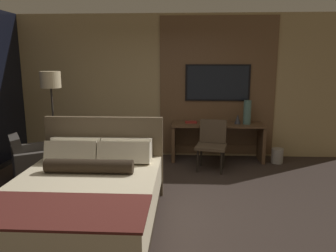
# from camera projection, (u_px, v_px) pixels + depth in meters

# --- Properties ---
(ground_plane) EXTENTS (16.00, 16.00, 0.00)m
(ground_plane) POSITION_uv_depth(u_px,v_px,m) (160.00, 211.00, 4.25)
(ground_plane) COLOR #332823
(wall_back_tv_panel) EXTENTS (7.20, 0.09, 2.80)m
(wall_back_tv_panel) POSITION_uv_depth(u_px,v_px,m) (176.00, 87.00, 6.50)
(wall_back_tv_panel) COLOR tan
(wall_back_tv_panel) RESTS_ON ground_plane
(bed) EXTENTS (1.66, 2.19, 1.14)m
(bed) POSITION_uv_depth(u_px,v_px,m) (85.00, 199.00, 3.76)
(bed) COLOR #33281E
(bed) RESTS_ON ground_plane
(desk) EXTENTS (1.75, 0.54, 0.72)m
(desk) POSITION_uv_depth(u_px,v_px,m) (217.00, 135.00, 6.35)
(desk) COLOR brown
(desk) RESTS_ON ground_plane
(tv) EXTENTS (1.25, 0.04, 0.71)m
(tv) POSITION_uv_depth(u_px,v_px,m) (218.00, 83.00, 6.37)
(tv) COLOR black
(desk_chair) EXTENTS (0.60, 0.60, 0.87)m
(desk_chair) POSITION_uv_depth(u_px,v_px,m) (212.00, 141.00, 5.82)
(desk_chair) COLOR #4C3D2D
(desk_chair) RESTS_ON ground_plane
(armchair_by_window) EXTENTS (0.98, 0.99, 0.76)m
(armchair_by_window) POSITION_uv_depth(u_px,v_px,m) (35.00, 164.00, 5.32)
(armchair_by_window) COLOR #47423D
(armchair_by_window) RESTS_ON ground_plane
(floor_lamp) EXTENTS (0.34, 0.34, 1.73)m
(floor_lamp) POSITION_uv_depth(u_px,v_px,m) (51.00, 88.00, 5.58)
(floor_lamp) COLOR #282623
(floor_lamp) RESTS_ON ground_plane
(vase_tall) EXTENTS (0.14, 0.14, 0.45)m
(vase_tall) POSITION_uv_depth(u_px,v_px,m) (247.00, 112.00, 6.19)
(vase_tall) COLOR #4C706B
(vase_tall) RESTS_ON desk
(vase_short) EXTENTS (0.12, 0.12, 0.18)m
(vase_short) POSITION_uv_depth(u_px,v_px,m) (238.00, 119.00, 6.24)
(vase_short) COLOR #333338
(vase_short) RESTS_ON desk
(book) EXTENTS (0.23, 0.16, 0.03)m
(book) POSITION_uv_depth(u_px,v_px,m) (191.00, 122.00, 6.35)
(book) COLOR maroon
(book) RESTS_ON desk
(waste_bin) EXTENTS (0.22, 0.22, 0.28)m
(waste_bin) POSITION_uv_depth(u_px,v_px,m) (277.00, 156.00, 6.21)
(waste_bin) COLOR gray
(waste_bin) RESTS_ON ground_plane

